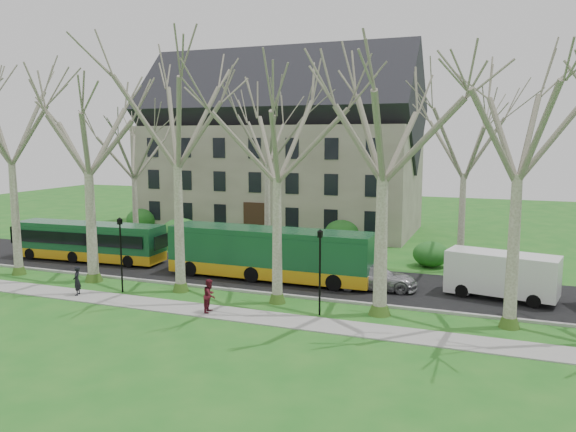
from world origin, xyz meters
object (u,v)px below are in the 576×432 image
object	(u,v)px
bus_follow	(270,253)
pedestrian_b	(210,295)
pedestrian_a	(77,281)
bus_lead	(89,241)
van_a	(502,276)
sedan	(374,277)

from	to	relation	value
bus_follow	pedestrian_b	size ratio (longest dim) A/B	7.67
bus_follow	pedestrian_a	world-z (taller)	bus_follow
pedestrian_a	pedestrian_b	size ratio (longest dim) A/B	0.97
bus_lead	bus_follow	xyz separation A→B (m)	(14.29, -0.29, 0.23)
van_a	pedestrian_b	size ratio (longest dim) A/B	3.40
bus_follow	sedan	world-z (taller)	bus_follow
bus_lead	pedestrian_a	xyz separation A→B (m)	(5.51, -7.60, -0.58)
bus_lead	pedestrian_a	world-z (taller)	bus_lead
bus_follow	pedestrian_b	world-z (taller)	bus_follow
sedan	van_a	size ratio (longest dim) A/B	0.86
bus_follow	pedestrian_a	bearing A→B (deg)	-139.54
sedan	pedestrian_a	world-z (taller)	pedestrian_a
van_a	bus_lead	bearing A→B (deg)	-167.53
sedan	van_a	distance (m)	7.05
bus_lead	bus_follow	distance (m)	14.29
van_a	pedestrian_a	world-z (taller)	van_a
bus_lead	pedestrian_b	size ratio (longest dim) A/B	6.59
sedan	pedestrian_b	size ratio (longest dim) A/B	2.92
bus_follow	pedestrian_a	xyz separation A→B (m)	(-8.78, -7.31, -0.81)
sedan	van_a	xyz separation A→B (m)	(7.00, 0.63, 0.55)
bus_follow	van_a	xyz separation A→B (m)	(13.69, 0.49, -0.37)
van_a	sedan	bearing A→B (deg)	-162.83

